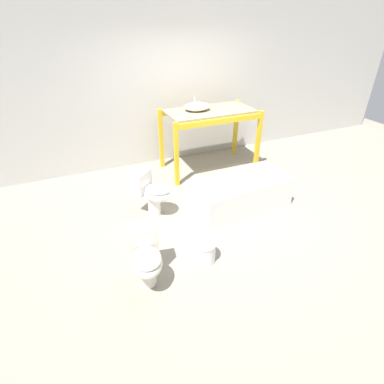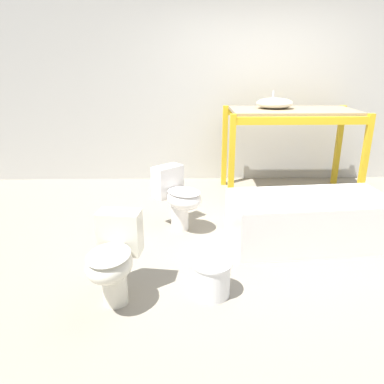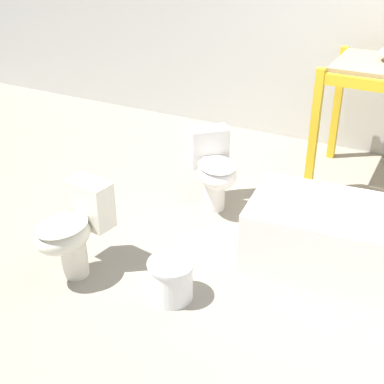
{
  "view_description": "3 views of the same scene",
  "coord_description": "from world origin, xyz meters",
  "px_view_note": "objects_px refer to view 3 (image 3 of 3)",
  "views": [
    {
      "loc": [
        -2.03,
        -3.57,
        2.64
      ],
      "look_at": [
        -0.72,
        -0.53,
        0.65
      ],
      "focal_mm": 28.0,
      "sensor_mm": 36.0,
      "label": 1
    },
    {
      "loc": [
        -1.02,
        -3.6,
        1.74
      ],
      "look_at": [
        -0.95,
        -0.53,
        0.65
      ],
      "focal_mm": 35.0,
      "sensor_mm": 36.0,
      "label": 2
    },
    {
      "loc": [
        0.61,
        -3.54,
        2.36
      ],
      "look_at": [
        -0.86,
        -0.7,
        0.6
      ],
      "focal_mm": 50.0,
      "sensor_mm": 36.0,
      "label": 3
    }
  ],
  "objects_px": {
    "bathtub_main": "(357,238)",
    "bucket_white": "(171,279)",
    "toilet_near": "(73,228)",
    "toilet_far": "(214,168)"
  },
  "relations": [
    {
      "from": "toilet_near",
      "to": "bucket_white",
      "type": "height_order",
      "value": "toilet_near"
    },
    {
      "from": "bathtub_main",
      "to": "bucket_white",
      "type": "distance_m",
      "value": 1.34
    },
    {
      "from": "bathtub_main",
      "to": "toilet_far",
      "type": "bearing_deg",
      "value": 158.9
    },
    {
      "from": "bathtub_main",
      "to": "toilet_near",
      "type": "xyz_separation_m",
      "value": [
        -1.74,
        -0.93,
        0.09
      ]
    },
    {
      "from": "bucket_white",
      "to": "bathtub_main",
      "type": "bearing_deg",
      "value": 40.17
    },
    {
      "from": "toilet_near",
      "to": "bucket_white",
      "type": "distance_m",
      "value": 0.76
    },
    {
      "from": "toilet_near",
      "to": "bathtub_main",
      "type": "bearing_deg",
      "value": 36.8
    },
    {
      "from": "toilet_far",
      "to": "bucket_white",
      "type": "distance_m",
      "value": 1.28
    },
    {
      "from": "bathtub_main",
      "to": "toilet_far",
      "type": "distance_m",
      "value": 1.34
    },
    {
      "from": "toilet_near",
      "to": "bucket_white",
      "type": "xyz_separation_m",
      "value": [
        0.73,
        0.07,
        -0.23
      ]
    }
  ]
}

